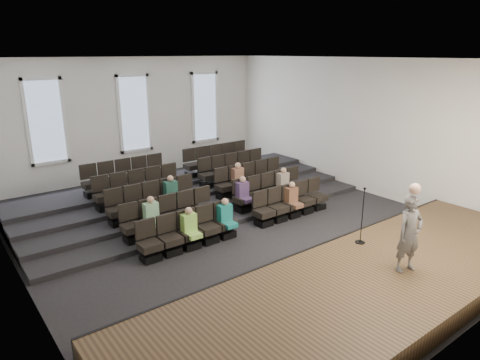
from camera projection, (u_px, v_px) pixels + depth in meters
name	position (u px, v px, depth m)	size (l,w,h in m)	color
ground	(234.00, 225.00, 13.36)	(14.00, 14.00, 0.00)	black
ceiling	(233.00, 58.00, 11.91)	(12.00, 14.00, 0.02)	white
wall_back	(134.00, 118.00, 17.98)	(12.00, 0.04, 5.00)	white
wall_front	(478.00, 216.00, 7.30)	(12.00, 0.04, 5.00)	white
wall_left	(7.00, 183.00, 9.14)	(0.04, 14.00, 5.00)	white
wall_right	(361.00, 126.00, 16.14)	(0.04, 14.00, 5.00)	white
stage	(371.00, 286.00, 9.41)	(11.80, 3.60, 0.50)	#503B22
stage_lip	(312.00, 256.00, 10.75)	(11.80, 0.06, 0.52)	black
risers	(182.00, 193.00, 15.71)	(11.80, 4.80, 0.60)	black
seating_rows	(206.00, 192.00, 14.33)	(6.80, 4.70, 1.67)	black
windows	(134.00, 114.00, 17.87)	(8.44, 0.10, 3.24)	white
audience	(227.00, 198.00, 13.37)	(5.45, 2.64, 1.10)	#95D254
speaker	(409.00, 234.00, 9.34)	(0.64, 0.42, 1.75)	#5C5957
mic_stand	(361.00, 227.00, 10.82)	(0.25, 0.25, 1.49)	black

